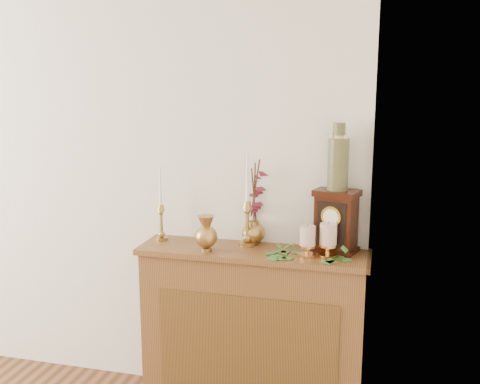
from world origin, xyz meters
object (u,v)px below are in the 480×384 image
(bud_vase, at_px, (206,234))
(ginger_jar, at_px, (257,205))
(candlestick_left, at_px, (161,216))
(candlestick_center, at_px, (247,216))
(ceramic_vase, at_px, (338,160))
(mantel_clock, at_px, (336,222))

(bud_vase, xyz_separation_m, ginger_jar, (0.22, 0.23, 0.12))
(candlestick_left, xyz_separation_m, candlestick_center, (0.50, 0.01, 0.03))
(candlestick_left, xyz_separation_m, ceramic_vase, (0.97, 0.04, 0.35))
(bud_vase, xyz_separation_m, mantel_clock, (0.66, 0.17, 0.07))
(candlestick_left, bearing_deg, mantel_clock, 2.03)
(candlestick_center, xyz_separation_m, ceramic_vase, (0.47, 0.02, 0.32))
(bud_vase, relative_size, ceramic_vase, 0.56)
(candlestick_center, distance_m, mantel_clock, 0.47)
(candlestick_center, relative_size, bud_vase, 2.65)
(ginger_jar, bearing_deg, mantel_clock, -7.96)
(candlestick_left, relative_size, mantel_clock, 1.27)
(mantel_clock, bearing_deg, ginger_jar, -171.52)
(candlestick_left, height_order, ceramic_vase, ceramic_vase)
(mantel_clock, xyz_separation_m, ceramic_vase, (0.00, 0.00, 0.32))
(candlestick_center, bearing_deg, mantel_clock, 2.63)
(ginger_jar, distance_m, mantel_clock, 0.45)
(candlestick_center, height_order, ginger_jar, candlestick_center)
(bud_vase, relative_size, mantel_clock, 0.58)
(ginger_jar, distance_m, ceramic_vase, 0.52)
(mantel_clock, bearing_deg, ceramic_vase, 90.00)
(bud_vase, height_order, mantel_clock, mantel_clock)
(candlestick_left, bearing_deg, ceramic_vase, 2.20)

